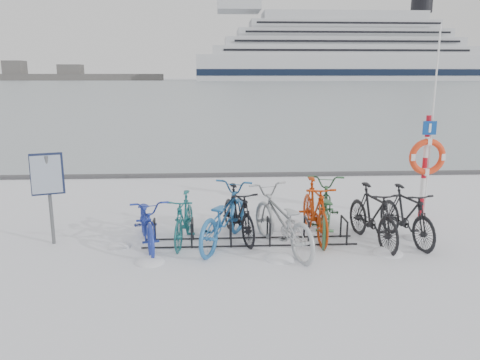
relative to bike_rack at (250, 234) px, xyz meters
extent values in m
plane|color=white|center=(0.00, 0.00, -0.18)|extent=(900.00, 900.00, 0.00)
cube|color=#9BA7AF|center=(0.00, 155.00, -0.17)|extent=(400.00, 298.00, 0.02)
cube|color=#3F3F42|center=(0.00, 5.90, -0.13)|extent=(400.00, 0.25, 0.10)
cylinder|color=black|center=(-1.80, -0.22, 0.04)|extent=(0.04, 0.04, 0.44)
cylinder|color=black|center=(-1.80, 0.22, 0.04)|extent=(0.04, 0.04, 0.44)
cylinder|color=black|center=(-1.80, 0.00, 0.26)|extent=(0.04, 0.44, 0.04)
cylinder|color=black|center=(-1.08, -0.22, 0.04)|extent=(0.04, 0.04, 0.44)
cylinder|color=black|center=(-1.08, 0.22, 0.04)|extent=(0.04, 0.04, 0.44)
cylinder|color=black|center=(-1.08, 0.00, 0.26)|extent=(0.04, 0.44, 0.04)
cylinder|color=black|center=(-0.36, -0.22, 0.04)|extent=(0.04, 0.04, 0.44)
cylinder|color=black|center=(-0.36, 0.22, 0.04)|extent=(0.04, 0.04, 0.44)
cylinder|color=black|center=(-0.36, 0.00, 0.26)|extent=(0.04, 0.44, 0.04)
cylinder|color=black|center=(0.36, -0.22, 0.04)|extent=(0.04, 0.04, 0.44)
cylinder|color=black|center=(0.36, 0.22, 0.04)|extent=(0.04, 0.04, 0.44)
cylinder|color=black|center=(0.36, 0.00, 0.26)|extent=(0.04, 0.44, 0.04)
cylinder|color=black|center=(1.08, -0.22, 0.04)|extent=(0.04, 0.04, 0.44)
cylinder|color=black|center=(1.08, 0.22, 0.04)|extent=(0.04, 0.04, 0.44)
cylinder|color=black|center=(1.08, 0.00, 0.26)|extent=(0.04, 0.44, 0.04)
cylinder|color=black|center=(1.80, -0.22, 0.04)|extent=(0.04, 0.04, 0.44)
cylinder|color=black|center=(1.80, 0.22, 0.04)|extent=(0.04, 0.04, 0.44)
cylinder|color=black|center=(1.80, 0.00, 0.26)|extent=(0.04, 0.44, 0.04)
cylinder|color=black|center=(0.00, -0.22, -0.16)|extent=(4.00, 0.03, 0.03)
cylinder|color=black|center=(0.00, 0.22, -0.16)|extent=(4.00, 0.03, 0.03)
cylinder|color=#595B5E|center=(-3.69, 0.15, 0.66)|extent=(0.06, 0.06, 1.67)
cube|color=black|center=(-3.69, 0.12, 1.17)|extent=(0.61, 0.38, 0.76)
cube|color=#8C99AD|center=(-3.69, 0.08, 1.17)|extent=(0.54, 0.31, 0.67)
cylinder|color=#AF0E1B|center=(3.91, 1.38, 0.05)|extent=(0.10, 0.10, 0.45)
cylinder|color=silver|center=(3.91, 1.38, 0.50)|extent=(0.10, 0.10, 0.45)
cylinder|color=#AF0E1B|center=(3.91, 1.38, 0.95)|extent=(0.10, 0.10, 0.45)
cylinder|color=silver|center=(3.91, 1.38, 1.41)|extent=(0.10, 0.10, 0.45)
cylinder|color=#AF0E1B|center=(3.91, 1.38, 1.86)|extent=(0.10, 0.10, 0.45)
torus|color=red|center=(3.91, 1.29, 1.21)|extent=(0.79, 0.13, 0.79)
cube|color=navy|center=(3.91, 1.30, 1.83)|extent=(0.29, 0.03, 0.29)
cylinder|color=silver|center=(4.01, 1.43, 1.88)|extent=(0.04, 0.04, 4.12)
cube|color=silver|center=(62.74, 231.25, 6.01)|extent=(144.46, 26.83, 12.38)
cube|color=black|center=(62.74, 217.79, 3.95)|extent=(144.46, 0.30, 3.10)
cube|color=black|center=(62.74, 244.72, 3.95)|extent=(144.46, 0.30, 3.10)
cube|color=silver|center=(62.74, 231.25, 14.27)|extent=(128.98, 24.76, 4.13)
cube|color=silver|center=(62.74, 231.25, 22.52)|extent=(104.22, 21.67, 4.13)
cube|color=silver|center=(62.74, 231.25, 30.78)|extent=(79.45, 18.57, 4.13)
cube|color=silver|center=(11.14, 231.25, 35.93)|extent=(20.64, 20.64, 6.19)
cube|color=black|center=(62.74, 218.66, 18.39)|extent=(113.51, 0.20, 12.38)
cube|color=#474747|center=(-90.00, 260.00, 4.82)|extent=(20.00, 10.00, 6.00)
imported|color=navy|center=(-1.90, -0.02, 0.32)|extent=(1.12, 2.02, 1.00)
imported|color=#17585B|center=(-1.24, 0.12, 0.31)|extent=(0.68, 1.67, 0.98)
imported|color=#2665A5|center=(-0.50, 0.01, 0.39)|extent=(1.53, 2.28, 1.13)
imported|color=black|center=(-0.20, 0.29, 0.35)|extent=(0.98, 1.83, 1.06)
imported|color=#A3A7AA|center=(0.55, -0.34, 0.40)|extent=(1.48, 2.33, 1.15)
imported|color=#AF3108|center=(1.29, 0.27, 0.40)|extent=(0.61, 1.96, 1.17)
imported|color=#305F37|center=(1.50, 0.37, 0.38)|extent=(1.22, 2.25, 1.12)
imported|color=black|center=(2.30, -0.12, 0.39)|extent=(0.84, 1.95, 1.14)
imported|color=black|center=(2.97, -0.04, 0.36)|extent=(0.86, 1.87, 1.09)
ellipsoid|color=white|center=(-2.42, -0.09, -0.18)|extent=(0.43, 0.43, 0.15)
ellipsoid|color=white|center=(-1.75, -0.88, -0.18)|extent=(0.49, 0.49, 0.17)
ellipsoid|color=white|center=(2.42, -0.67, -0.18)|extent=(0.53, 0.53, 0.19)
ellipsoid|color=white|center=(0.46, -0.84, -0.18)|extent=(0.52, 0.52, 0.18)
ellipsoid|color=white|center=(1.25, 0.66, -0.18)|extent=(0.51, 0.51, 0.18)
ellipsoid|color=white|center=(0.65, 0.75, -0.18)|extent=(0.39, 0.39, 0.14)
ellipsoid|color=white|center=(3.20, 0.08, -0.18)|extent=(0.40, 0.40, 0.14)
ellipsoid|color=white|center=(-1.04, 0.60, -0.18)|extent=(0.45, 0.45, 0.16)
camera|label=1|loc=(-0.62, -8.35, 2.93)|focal=35.00mm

